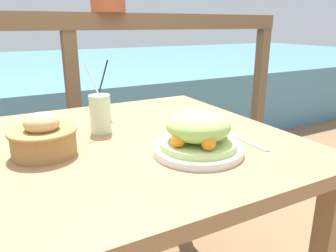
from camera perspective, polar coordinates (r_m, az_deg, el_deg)
The scene contains 7 objects.
patio_table at distance 1.10m, azimuth -5.62°, elevation -6.54°, with size 0.96×0.98×0.71m.
railing_fence at distance 1.84m, azimuth -16.53°, elevation 9.59°, with size 2.80×0.08×1.12m.
sea_backdrop at distance 4.37m, azimuth -23.21°, elevation 5.98°, with size 12.00×4.00×0.61m.
salad_plate at distance 0.92m, azimuth 5.28°, elevation -1.63°, with size 0.26×0.26×0.12m.
drink_glass at distance 1.12m, azimuth -11.71°, elevation 2.12°, with size 0.08×0.07×0.24m.
bread_basket at distance 0.97m, azimuth -20.88°, elevation -1.89°, with size 0.19×0.19×0.12m.
knife at distance 1.05m, azimuth 13.53°, elevation -2.64°, with size 0.02×0.18×0.00m.
Camera 1 is at (-0.39, -0.93, 1.06)m, focal length 35.00 mm.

